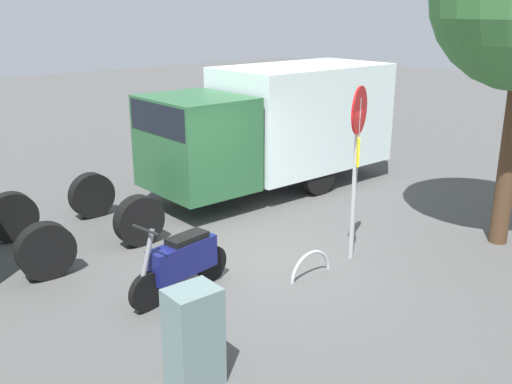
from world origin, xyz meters
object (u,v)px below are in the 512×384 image
object	(u,v)px
box_truck_near	(271,123)
motorcycle	(182,261)
stop_sign	(357,147)
utility_cabinet	(194,337)
bike_rack_hoop	(311,276)

from	to	relation	value
box_truck_near	motorcycle	xyz separation A→B (m)	(4.44, 2.93, -1.04)
box_truck_near	stop_sign	bearing A→B (deg)	67.87
stop_sign	utility_cabinet	xyz separation A→B (m)	(3.96, 1.06, -1.33)
stop_sign	motorcycle	bearing A→B (deg)	-15.86
box_truck_near	motorcycle	distance (m)	5.42
motorcycle	bike_rack_hoop	bearing A→B (deg)	147.84
utility_cabinet	motorcycle	bearing A→B (deg)	-120.85
box_truck_near	bike_rack_hoop	bearing A→B (deg)	56.28
stop_sign	bike_rack_hoop	bearing A→B (deg)	1.67
stop_sign	utility_cabinet	world-z (taller)	stop_sign
box_truck_near	utility_cabinet	size ratio (longest dim) A/B	6.37
box_truck_near	motorcycle	world-z (taller)	box_truck_near
stop_sign	bike_rack_hoop	xyz separation A→B (m)	(1.01, 0.03, -1.92)
utility_cabinet	stop_sign	bearing A→B (deg)	-165.08
motorcycle	utility_cabinet	distance (m)	2.17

